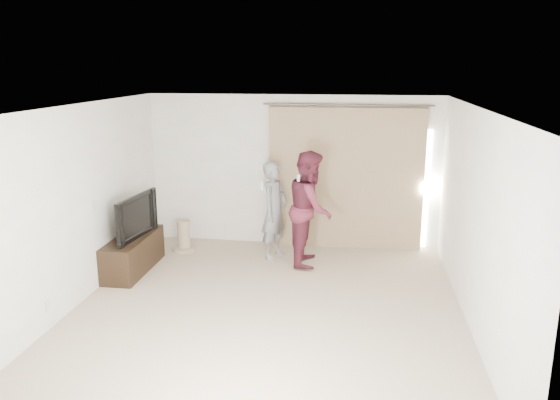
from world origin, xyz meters
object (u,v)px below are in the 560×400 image
Objects in this scene: tv_console at (133,254)px; person_man at (274,210)px; tv at (130,216)px; person_woman at (310,208)px.

person_man reaches higher than tv_console.
tv is (0.00, 0.00, 0.60)m from tv_console.
tv_console is at bearing 0.00° from tv.
tv_console is 0.88× the size of person_man.
tv reaches higher than tv_console.
tv_console is 0.60m from tv.
tv_console is at bearing -156.00° from person_man.
tv_console is 2.82m from person_woman.
tv is at bearing 0.00° from tv_console.
tv is 2.25m from person_man.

